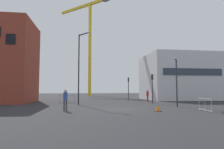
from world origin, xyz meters
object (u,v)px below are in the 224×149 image
streetlamp_tall (80,63)px  pedestrian_walking (65,98)px  streetlamp_short (176,77)px  traffic_cone_on_verge (158,108)px  traffic_light_crosswalk (152,84)px  pedestrian_waiting (148,95)px  construction_crane (89,34)px  traffic_light_verge (128,85)px

streetlamp_tall → pedestrian_walking: (-1.04, -6.42, -3.83)m
streetlamp_short → traffic_cone_on_verge: bearing=-132.5°
streetlamp_short → traffic_light_crosswalk: 5.32m
streetlamp_tall → pedestrian_waiting: size_ratio=4.74×
pedestrian_walking → pedestrian_waiting: size_ratio=1.03×
traffic_cone_on_verge → streetlamp_short: bearing=47.5°
construction_crane → traffic_light_verge: (6.22, -25.49, -15.54)m
pedestrian_waiting → traffic_cone_on_verge: pedestrian_waiting is taller
traffic_cone_on_verge → pedestrian_walking: bearing=170.8°
pedestrian_walking → streetlamp_short: bearing=13.1°
pedestrian_walking → construction_crane: bearing=86.2°
traffic_light_crosswalk → pedestrian_walking: size_ratio=2.08×
pedestrian_walking → pedestrian_waiting: pedestrian_walking is taller
streetlamp_tall → traffic_light_verge: bearing=50.9°
construction_crane → pedestrian_waiting: size_ratio=15.77×
traffic_light_verge → pedestrian_waiting: size_ratio=2.17×
construction_crane → streetlamp_short: 42.70m
streetlamp_tall → streetlamp_short: streetlamp_tall is taller
traffic_cone_on_verge → traffic_light_verge: bearing=85.5°
streetlamp_short → traffic_light_verge: size_ratio=1.31×
traffic_light_crosswalk → pedestrian_waiting: (0.47, 3.49, -1.51)m
construction_crane → pedestrian_walking: size_ratio=15.33×
pedestrian_waiting → traffic_light_crosswalk: bearing=-97.7°
traffic_light_verge → traffic_cone_on_verge: 17.60m
streetlamp_tall → pedestrian_walking: size_ratio=4.60×
streetlamp_short → pedestrian_waiting: size_ratio=2.85×
traffic_light_verge → streetlamp_short: bearing=-81.3°
streetlamp_short → pedestrian_waiting: (-0.33, 8.72, -2.05)m
traffic_light_verge → pedestrian_walking: bearing=-119.0°
traffic_light_verge → traffic_light_crosswalk: bearing=-81.3°
construction_crane → pedestrian_walking: construction_crane is taller
construction_crane → pedestrian_walking: 45.10m
streetlamp_tall → pedestrian_walking: streetlamp_tall is taller
construction_crane → traffic_cone_on_verge: construction_crane is taller
streetlamp_tall → pedestrian_waiting: bearing=26.7°
streetlamp_tall → pedestrian_waiting: (9.68, 4.87, -3.86)m
streetlamp_tall → traffic_cone_on_verge: bearing=-49.5°
traffic_light_crosswalk → pedestrian_walking: bearing=-142.8°
streetlamp_short → pedestrian_waiting: streetlamp_short is taller
construction_crane → traffic_light_crosswalk: (7.51, -33.87, -15.58)m
streetlamp_short → construction_crane: bearing=102.0°
streetlamp_tall → traffic_cone_on_verge: size_ratio=15.23×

